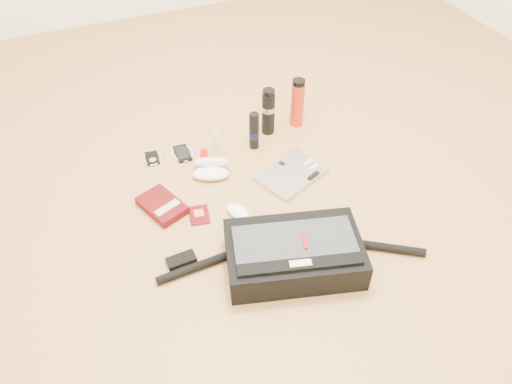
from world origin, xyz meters
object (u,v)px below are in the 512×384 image
Objects in this scene: book at (162,205)px; thermos_black at (268,111)px; messenger_bag at (293,254)px; laptop at (292,174)px; thermos_red at (297,103)px.

thermos_black reaches higher than book.
messenger_bag is 0.82m from thermos_black.
laptop is 0.41m from thermos_red.
laptop is 1.37× the size of thermos_red.
messenger_bag is 3.93× the size of thermos_red.
laptop is at bearing -119.08° from thermos_red.
thermos_red reaches higher than book.
thermos_red is at bearing 38.67° from laptop.
thermos_black reaches higher than laptop.
laptop is 0.57m from book.
thermos_red reaches higher than messenger_bag.
book is 0.94× the size of thermos_red.
book reaches higher than laptop.
messenger_bag reaches higher than laptop.
messenger_bag is 2.87× the size of laptop.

